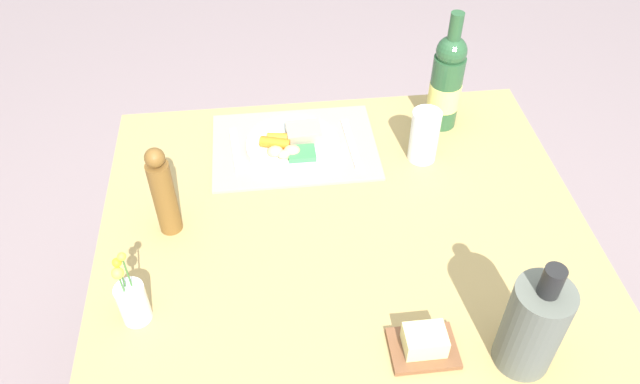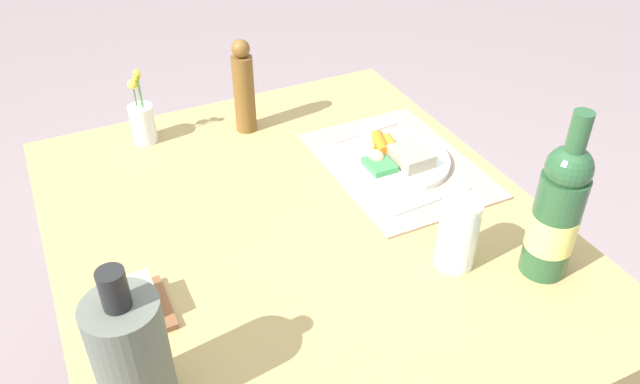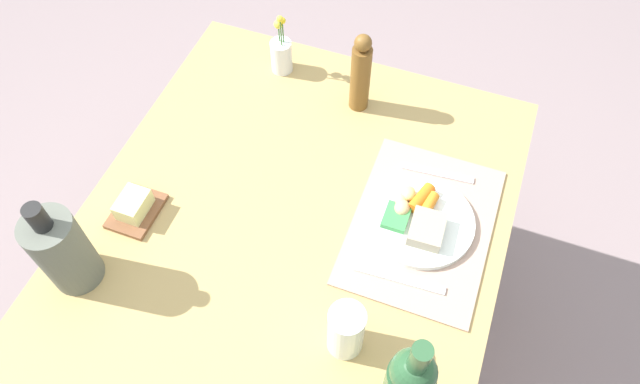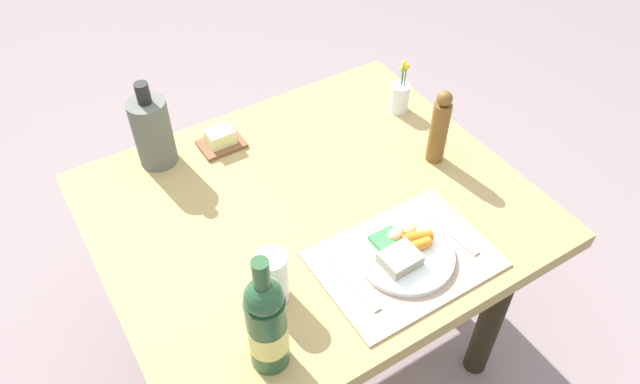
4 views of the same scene
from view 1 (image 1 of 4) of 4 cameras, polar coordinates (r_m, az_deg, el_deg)
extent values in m
plane|color=gray|center=(2.04, 1.65, -17.14)|extent=(8.00, 8.00, 0.00)
cube|color=tan|center=(1.45, 2.21, -3.52)|extent=(1.13, 0.96, 0.05)
cylinder|color=black|center=(2.05, 12.75, -2.02)|extent=(0.08, 0.08, 0.69)
cylinder|color=black|center=(1.97, -12.30, -4.09)|extent=(0.08, 0.08, 0.69)
cube|color=tan|center=(1.63, -2.38, 4.24)|extent=(0.43, 0.31, 0.01)
cylinder|color=white|center=(1.62, -2.52, 4.41)|extent=(0.25, 0.25, 0.02)
cube|color=gray|center=(1.62, -1.51, 5.54)|extent=(0.09, 0.08, 0.03)
cylinder|color=orange|center=(1.61, -3.87, 5.02)|extent=(0.06, 0.04, 0.03)
cylinder|color=orange|center=(1.60, -4.17, 4.56)|extent=(0.08, 0.05, 0.03)
ellipsoid|color=tan|center=(1.57, -2.62, 3.86)|extent=(0.04, 0.03, 0.03)
ellipsoid|color=#D7B879|center=(1.56, -3.35, 3.49)|extent=(0.03, 0.03, 0.02)
ellipsoid|color=#DAC373|center=(1.57, -4.19, 3.78)|extent=(0.04, 0.03, 0.03)
cube|color=#398E48|center=(1.57, -1.70, 3.60)|extent=(0.07, 0.06, 0.01)
cube|color=silver|center=(1.63, 2.92, 4.54)|extent=(0.03, 0.20, 0.00)
cube|color=silver|center=(1.63, -7.80, 3.93)|extent=(0.03, 0.18, 0.00)
cylinder|color=#27502E|center=(1.69, 11.49, 9.11)|extent=(0.08, 0.08, 0.21)
sphere|color=#27502E|center=(1.62, 12.11, 12.64)|extent=(0.08, 0.08, 0.08)
cylinder|color=#27502E|center=(1.60, 12.41, 14.34)|extent=(0.03, 0.03, 0.10)
cylinder|color=#EEE170|center=(1.69, 11.44, 8.83)|extent=(0.09, 0.09, 0.07)
cylinder|color=silver|center=(1.58, 9.64, 5.17)|extent=(0.07, 0.07, 0.14)
cylinder|color=silver|center=(1.60, 9.52, 4.37)|extent=(0.07, 0.07, 0.08)
cube|color=brown|center=(1.24, 9.52, -14.09)|extent=(0.13, 0.10, 0.01)
cube|color=#E7E694|center=(1.22, 9.68, -13.38)|extent=(0.08, 0.06, 0.05)
cylinder|color=brown|center=(1.40, -14.22, -0.54)|extent=(0.05, 0.05, 0.19)
sphere|color=brown|center=(1.32, -15.09, 3.08)|extent=(0.04, 0.04, 0.04)
cylinder|color=silver|center=(1.29, -16.92, -9.82)|extent=(0.06, 0.06, 0.09)
cylinder|color=#3F7233|center=(1.26, -17.49, -8.64)|extent=(0.00, 0.00, 0.17)
sphere|color=yellow|center=(1.20, -18.32, -6.23)|extent=(0.02, 0.02, 0.02)
cylinder|color=#3F7233|center=(1.26, -17.02, -8.40)|extent=(0.00, 0.00, 0.18)
sphere|color=yellow|center=(1.19, -17.91, -5.73)|extent=(0.02, 0.02, 0.02)
cylinder|color=#3F7233|center=(1.26, -17.51, -9.29)|extent=(0.00, 0.00, 0.15)
sphere|color=yellow|center=(1.21, -18.26, -7.16)|extent=(0.02, 0.02, 0.02)
cylinder|color=#5A5F54|center=(1.20, 19.11, -11.73)|extent=(0.11, 0.11, 0.21)
cylinder|color=black|center=(1.10, 20.71, -7.77)|extent=(0.04, 0.04, 0.06)
camera|label=2|loc=(1.25, 57.28, 14.32)|focal=35.70mm
camera|label=3|loc=(1.51, 36.43, 43.05)|focal=32.96mm
camera|label=4|loc=(2.06, 20.88, 45.36)|focal=33.38mm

